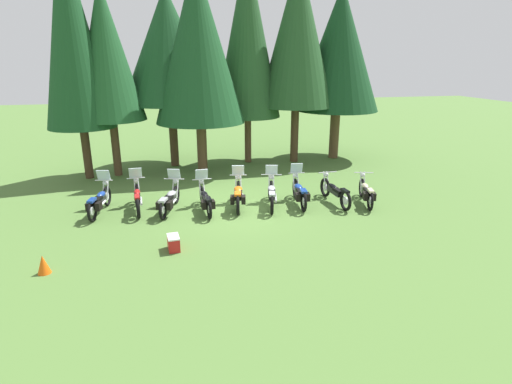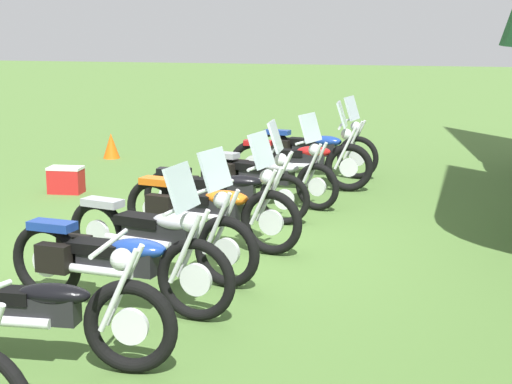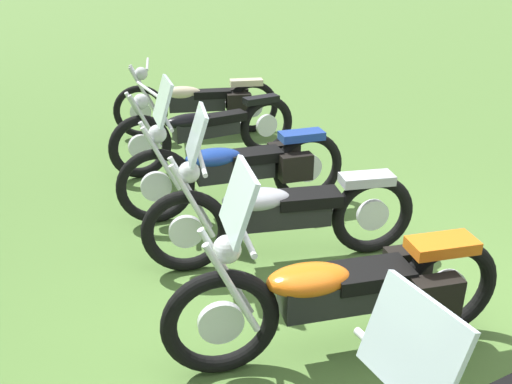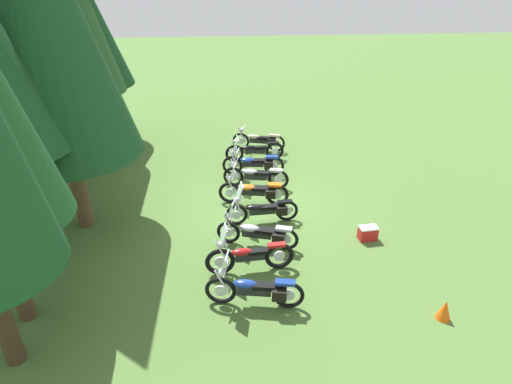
% 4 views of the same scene
% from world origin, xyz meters
% --- Properties ---
extents(ground_plane, '(80.00, 80.00, 0.00)m').
position_xyz_m(ground_plane, '(0.00, 0.00, 0.00)').
color(ground_plane, '#4C7033').
extents(motorcycle_0, '(0.78, 2.23, 1.37)m').
position_xyz_m(motorcycle_0, '(-4.68, 0.48, 0.47)').
color(motorcycle_0, black).
rests_on(motorcycle_0, ground_plane).
extents(motorcycle_1, '(0.62, 2.25, 1.39)m').
position_xyz_m(motorcycle_1, '(-3.43, 0.53, 0.46)').
color(motorcycle_1, black).
rests_on(motorcycle_1, ground_plane).
extents(motorcycle_2, '(1.03, 2.22, 1.34)m').
position_xyz_m(motorcycle_2, '(-2.35, 0.18, 0.45)').
color(motorcycle_2, black).
rests_on(motorcycle_2, ground_plane).
extents(motorcycle_3, '(0.68, 2.22, 1.35)m').
position_xyz_m(motorcycle_3, '(-1.14, -0.09, 0.45)').
color(motorcycle_3, black).
rests_on(motorcycle_3, ground_plane).
extents(motorcycle_4, '(0.82, 2.26, 1.38)m').
position_xyz_m(motorcycle_4, '(0.03, 0.07, 0.48)').
color(motorcycle_4, black).
rests_on(motorcycle_4, ground_plane).
extents(motorcycle_5, '(0.85, 2.27, 1.37)m').
position_xyz_m(motorcycle_5, '(1.22, -0.06, 0.47)').
color(motorcycle_5, black).
rests_on(motorcycle_5, ground_plane).
extents(motorcycle_6, '(0.71, 2.28, 1.38)m').
position_xyz_m(motorcycle_6, '(2.25, -0.12, 0.48)').
color(motorcycle_6, black).
rests_on(motorcycle_6, ground_plane).
extents(motorcycle_7, '(0.73, 2.36, 1.02)m').
position_xyz_m(motorcycle_7, '(3.55, -0.26, 0.44)').
color(motorcycle_7, black).
rests_on(motorcycle_7, ground_plane).
extents(picnic_cooler, '(0.35, 0.54, 0.41)m').
position_xyz_m(picnic_cooler, '(-2.32, -2.93, 0.21)').
color(picnic_cooler, red).
rests_on(picnic_cooler, ground_plane).
extents(traffic_cone, '(0.32, 0.32, 0.48)m').
position_xyz_m(traffic_cone, '(-5.49, -3.58, 0.24)').
color(traffic_cone, '#EA590F').
rests_on(traffic_cone, ground_plane).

